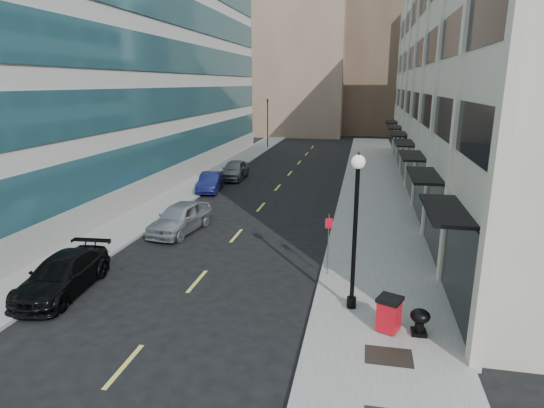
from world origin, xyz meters
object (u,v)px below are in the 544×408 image
at_px(traffic_signal, 268,102).
at_px(urn_planter, 420,319).
at_px(car_grey_sedan, 234,170).
at_px(sign_post, 328,237).
at_px(trash_bin, 389,313).
at_px(lamppost, 356,219).
at_px(car_black_pickup, 62,275).
at_px(car_blue_sedan, 211,182).
at_px(car_silver_sedan, 180,218).

bearing_deg(traffic_signal, urn_planter, -71.74).
bearing_deg(car_grey_sedan, sign_post, -64.90).
xyz_separation_m(car_grey_sedan, trash_bin, (11.93, -23.30, -0.01)).
height_order(trash_bin, sign_post, sign_post).
height_order(car_grey_sedan, sign_post, sign_post).
bearing_deg(trash_bin, lamppost, 154.10).
relative_size(lamppost, urn_planter, 6.51).
bearing_deg(traffic_signal, sign_post, -74.35).
distance_m(car_grey_sedan, sign_post, 21.46).
xyz_separation_m(car_black_pickup, trash_bin, (12.43, -0.70, 0.06)).
height_order(car_grey_sedan, urn_planter, car_grey_sedan).
bearing_deg(car_blue_sedan, car_silver_sedan, -88.70).
relative_size(car_black_pickup, lamppost, 0.88).
height_order(lamppost, urn_planter, lamppost).
bearing_deg(car_black_pickup, car_silver_sedan, 74.38).
bearing_deg(car_silver_sedan, urn_planter, -28.94).
distance_m(traffic_signal, car_blue_sedan, 24.75).
bearing_deg(car_silver_sedan, trash_bin, -31.20).
bearing_deg(sign_post, traffic_signal, 87.70).
relative_size(car_grey_sedan, sign_post, 1.75).
height_order(car_black_pickup, car_grey_sedan, car_grey_sedan).
height_order(car_black_pickup, trash_bin, car_black_pickup).
distance_m(traffic_signal, lamppost, 43.04).
bearing_deg(car_grey_sedan, car_black_pickup, -92.77).
bearing_deg(traffic_signal, lamppost, -73.93).
height_order(traffic_signal, lamppost, traffic_signal).
xyz_separation_m(traffic_signal, urn_planter, (14.10, -42.73, -5.04)).
xyz_separation_m(car_black_pickup, lamppost, (11.20, 0.69, 2.77)).
xyz_separation_m(lamppost, sign_post, (-1.10, 2.74, -1.65)).
bearing_deg(traffic_signal, car_silver_sedan, -86.13).
height_order(car_black_pickup, urn_planter, car_black_pickup).
bearing_deg(lamppost, car_blue_sedan, 123.25).
distance_m(car_black_pickup, sign_post, 10.73).
distance_m(sign_post, urn_planter, 5.45).
distance_m(car_black_pickup, lamppost, 11.56).
height_order(traffic_signal, trash_bin, traffic_signal).
relative_size(traffic_signal, car_blue_sedan, 1.63).
xyz_separation_m(car_blue_sedan, urn_planter, (13.40, -18.51, -0.02)).
xyz_separation_m(lamppost, urn_planter, (2.20, -1.43, -2.81)).
distance_m(car_blue_sedan, trash_bin, 22.27).
distance_m(car_silver_sedan, car_blue_sedan, 9.91).
xyz_separation_m(car_black_pickup, car_silver_sedan, (1.60, 8.00, 0.10)).
bearing_deg(urn_planter, car_black_pickup, 176.86).
relative_size(car_silver_sedan, sign_post, 1.81).
distance_m(car_blue_sedan, urn_planter, 22.85).
bearing_deg(sign_post, car_silver_sedan, 133.83).
bearing_deg(car_grey_sedan, car_silver_sedan, -87.20).
bearing_deg(car_silver_sedan, car_blue_sedan, 106.86).
relative_size(traffic_signal, car_silver_sedan, 1.44).
relative_size(trash_bin, lamppost, 0.21).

